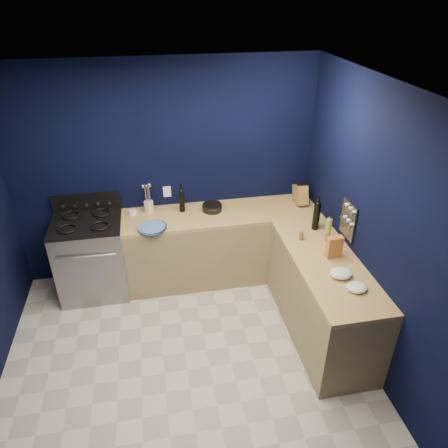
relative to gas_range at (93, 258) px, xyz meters
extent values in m
cube|color=beige|center=(0.93, -1.42, -0.47)|extent=(3.50, 3.50, 0.02)
cube|color=silver|center=(0.93, -1.42, 2.15)|extent=(3.50, 3.50, 0.02)
cube|color=black|center=(0.93, 0.34, 0.84)|extent=(3.50, 0.02, 2.60)
cube|color=black|center=(2.69, -1.42, 0.84)|extent=(0.02, 3.50, 2.60)
cube|color=#968053|center=(1.53, 0.02, -0.03)|extent=(2.30, 0.63, 0.86)
cube|color=olive|center=(1.53, 0.02, 0.42)|extent=(2.30, 0.63, 0.04)
cube|color=#968053|center=(2.37, -1.13, -0.03)|extent=(0.63, 1.67, 0.86)
cube|color=olive|center=(2.37, -1.13, 0.42)|extent=(0.63, 1.67, 0.04)
cube|color=gray|center=(0.00, 0.00, 0.00)|extent=(0.76, 0.66, 0.92)
cube|color=black|center=(0.00, -0.32, -0.01)|extent=(0.59, 0.02, 0.42)
cube|color=black|center=(0.00, 0.00, 0.48)|extent=(0.76, 0.66, 0.03)
cube|color=black|center=(0.00, 0.30, 0.58)|extent=(0.76, 0.06, 0.20)
cube|color=gray|center=(2.67, -0.87, 0.72)|extent=(0.02, 0.28, 0.38)
cube|color=white|center=(0.93, 0.32, 0.62)|extent=(0.09, 0.02, 0.13)
cylinder|color=teal|center=(0.72, -0.22, 0.46)|extent=(0.38, 0.38, 0.04)
cylinder|color=white|center=(0.51, 0.18, 0.46)|extent=(0.12, 0.12, 0.04)
cylinder|color=beige|center=(0.70, 0.19, 0.51)|extent=(0.12, 0.12, 0.14)
cylinder|color=black|center=(1.09, 0.14, 0.57)|extent=(0.08, 0.08, 0.27)
cylinder|color=black|center=(1.43, 0.08, 0.48)|extent=(0.30, 0.30, 0.09)
cube|color=olive|center=(2.51, 0.07, 0.56)|extent=(0.13, 0.27, 0.29)
cylinder|color=black|center=(2.47, -0.54, 0.59)|extent=(0.10, 0.10, 0.31)
cylinder|color=#92AF3F|center=(2.51, -0.78, 0.57)|extent=(0.07, 0.07, 0.25)
cylinder|color=olive|center=(2.25, -0.72, 0.49)|extent=(0.05, 0.05, 0.10)
cylinder|color=olive|center=(2.50, -0.79, 0.49)|extent=(0.06, 0.06, 0.10)
cube|color=red|center=(2.45, -1.07, 0.55)|extent=(0.16, 0.08, 0.23)
ellipsoid|color=white|center=(2.39, -1.39, 0.48)|extent=(0.23, 0.21, 0.07)
ellipsoid|color=white|center=(2.44, -1.59, 0.47)|extent=(0.23, 0.22, 0.05)
camera|label=1|loc=(0.77, -4.19, 2.80)|focal=33.39mm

